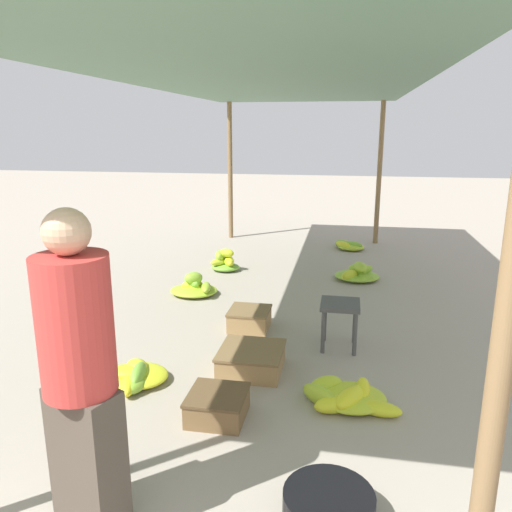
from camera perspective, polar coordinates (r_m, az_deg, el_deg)
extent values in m
cylinder|color=olive|center=(1.80, 26.18, -11.24)|extent=(0.08, 0.08, 2.35)
cylinder|color=olive|center=(8.85, -2.97, 9.59)|extent=(0.08, 0.08, 2.35)
cylinder|color=olive|center=(8.63, 13.91, 9.07)|extent=(0.08, 0.08, 2.35)
cube|color=#567A60|center=(5.15, 1.93, 19.48)|extent=(2.94, 7.41, 0.04)
cube|color=#4C4238|center=(2.70, -18.63, -21.12)|extent=(0.40, 0.31, 0.74)
cylinder|color=#BF3833|center=(2.38, -19.95, -7.42)|extent=(0.43, 0.43, 0.64)
sphere|color=tan|center=(2.27, -20.86, 2.62)|extent=(0.21, 0.21, 0.21)
cube|color=#4C4C4C|center=(4.46, 9.61, -5.49)|extent=(0.34, 0.34, 0.04)
cylinder|color=#4C4C4C|center=(4.41, 7.67, -8.62)|extent=(0.04, 0.04, 0.39)
cylinder|color=#4C4C4C|center=(4.41, 11.25, -8.78)|extent=(0.04, 0.04, 0.39)
cylinder|color=#4C4C4C|center=(4.66, 7.85, -7.32)|extent=(0.04, 0.04, 0.39)
cylinder|color=#4C4C4C|center=(4.66, 11.22, -7.48)|extent=(0.04, 0.04, 0.39)
cylinder|color=black|center=(2.78, 8.28, -26.66)|extent=(0.46, 0.46, 0.17)
ellipsoid|color=#77B437|center=(5.93, -7.20, -3.02)|extent=(0.24, 0.24, 0.11)
ellipsoid|color=yellow|center=(5.96, -7.28, -3.37)|extent=(0.28, 0.22, 0.14)
ellipsoid|color=#99C131|center=(5.83, -5.73, -3.58)|extent=(0.18, 0.33, 0.09)
ellipsoid|color=yellow|center=(5.95, -7.40, -3.62)|extent=(0.29, 0.18, 0.14)
ellipsoid|color=#8BBC33|center=(5.90, -7.16, -2.53)|extent=(0.26, 0.24, 0.15)
ellipsoid|color=#9EC430|center=(5.95, -7.11, -3.93)|extent=(0.56, 0.49, 0.10)
ellipsoid|color=#86BA34|center=(3.91, -13.63, -14.23)|extent=(0.18, 0.23, 0.10)
ellipsoid|color=#73B237|center=(3.99, -13.28, -13.03)|extent=(0.17, 0.33, 0.14)
ellipsoid|color=yellow|center=(4.03, -14.72, -12.84)|extent=(0.34, 0.18, 0.09)
ellipsoid|color=yellow|center=(3.94, -14.43, -14.10)|extent=(0.20, 0.31, 0.11)
ellipsoid|color=#C7D429|center=(4.14, -16.05, -12.84)|extent=(0.26, 0.36, 0.09)
ellipsoid|color=#C4D329|center=(4.12, -13.40, -12.15)|extent=(0.25, 0.23, 0.11)
ellipsoid|color=#CED727|center=(4.08, -13.41, -13.15)|extent=(0.48, 0.42, 0.10)
ellipsoid|color=#95C032|center=(6.89, -4.15, 0.03)|extent=(0.15, 0.24, 0.15)
ellipsoid|color=#C4D329|center=(6.83, -3.38, 0.35)|extent=(0.24, 0.18, 0.12)
ellipsoid|color=yellow|center=(6.88, -3.13, -0.57)|extent=(0.25, 0.37, 0.13)
ellipsoid|color=#B6CD2C|center=(6.85, -4.29, -0.70)|extent=(0.26, 0.25, 0.09)
ellipsoid|color=#77B437|center=(6.90, -3.51, -1.27)|extent=(0.39, 0.34, 0.10)
ellipsoid|color=yellow|center=(3.67, 10.76, -15.60)|extent=(0.29, 0.36, 0.12)
ellipsoid|color=yellow|center=(3.66, 13.81, -16.57)|extent=(0.34, 0.19, 0.09)
ellipsoid|color=yellow|center=(3.63, 9.11, -16.38)|extent=(0.35, 0.27, 0.12)
ellipsoid|color=#B8CE2B|center=(3.84, 8.01, -14.43)|extent=(0.30, 0.28, 0.13)
ellipsoid|color=#A9C82E|center=(3.69, 7.36, -15.57)|extent=(0.32, 0.29, 0.14)
ellipsoid|color=#ACC92D|center=(3.81, 7.84, -14.79)|extent=(0.26, 0.23, 0.12)
ellipsoid|color=yellow|center=(3.81, 12.14, -14.71)|extent=(0.11, 0.27, 0.14)
ellipsoid|color=#BBCF2B|center=(3.75, 10.76, -15.58)|extent=(0.51, 0.44, 0.10)
ellipsoid|color=#94BF32|center=(6.62, 12.09, -1.48)|extent=(0.31, 0.26, 0.11)
ellipsoid|color=#C5D329|center=(6.46, 10.70, -2.17)|extent=(0.27, 0.26, 0.14)
ellipsoid|color=#9DC330|center=(6.54, 11.85, -1.26)|extent=(0.24, 0.35, 0.13)
ellipsoid|color=#89BB33|center=(6.50, 12.22, -2.39)|extent=(0.29, 0.22, 0.10)
ellipsoid|color=#94BF32|center=(6.56, 11.54, -1.57)|extent=(0.29, 0.27, 0.15)
ellipsoid|color=#8EBD33|center=(6.61, 11.46, -2.24)|extent=(0.57, 0.50, 0.10)
ellipsoid|color=#7FB735|center=(8.18, 10.98, 1.30)|extent=(0.36, 0.26, 0.11)
ellipsoid|color=yellow|center=(8.18, 9.93, 1.28)|extent=(0.31, 0.35, 0.11)
ellipsoid|color=#7EB735|center=(8.29, 9.84, 1.35)|extent=(0.32, 0.33, 0.14)
ellipsoid|color=#B6CD2B|center=(8.35, 10.31, 1.35)|extent=(0.32, 0.33, 0.12)
ellipsoid|color=#A8C82E|center=(8.20, 10.82, 1.02)|extent=(0.42, 0.37, 0.10)
cube|color=#9E7A4C|center=(4.92, -0.75, -7.31)|extent=(0.38, 0.38, 0.18)
cube|color=brown|center=(4.89, -0.75, -6.23)|extent=(0.39, 0.39, 0.02)
cube|color=brown|center=(3.53, -4.43, -16.81)|extent=(0.37, 0.37, 0.16)
cube|color=brown|center=(3.48, -4.46, -15.53)|extent=(0.39, 0.39, 0.02)
cube|color=#9E7A4C|center=(4.12, -0.54, -11.89)|extent=(0.49, 0.49, 0.17)
cube|color=brown|center=(4.08, -0.54, -10.70)|extent=(0.51, 0.51, 0.02)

